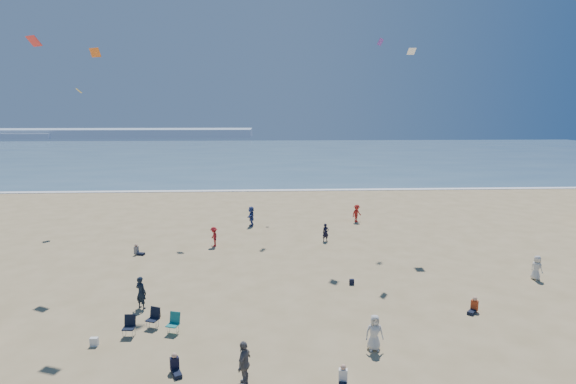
{
  "coord_description": "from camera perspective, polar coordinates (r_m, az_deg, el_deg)",
  "views": [
    {
      "loc": [
        0.96,
        -13.59,
        10.48
      ],
      "look_at": [
        2.0,
        8.0,
        6.55
      ],
      "focal_mm": 28.0,
      "sensor_mm": 36.0,
      "label": 1
    }
  ],
  "objects": [
    {
      "name": "white_tote",
      "position": [
        23.06,
        -23.39,
        -17.06
      ],
      "size": [
        0.35,
        0.2,
        0.4
      ],
      "primitive_type": "cube",
      "color": "white",
      "rests_on": "ground"
    },
    {
      "name": "kites_aloft",
      "position": [
        27.8,
        18.86,
        18.19
      ],
      "size": [
        44.19,
        41.94,
        28.04
      ],
      "color": "#1D8AE4",
      "rests_on": "ground"
    },
    {
      "name": "ocean",
      "position": [
        109.09,
        -3.27,
        4.8
      ],
      "size": [
        220.0,
        100.0,
        0.06
      ],
      "primitive_type": "cube",
      "color": "#476B84",
      "rests_on": "ground"
    },
    {
      "name": "black_backpack",
      "position": [
        24.76,
        -16.29,
        -14.69
      ],
      "size": [
        0.3,
        0.22,
        0.38
      ],
      "primitive_type": "cube",
      "color": "black",
      "rests_on": "ground"
    },
    {
      "name": "navy_bag",
      "position": [
        28.21,
        8.09,
        -11.23
      ],
      "size": [
        0.28,
        0.18,
        0.34
      ],
      "primitive_type": "cube",
      "color": "black",
      "rests_on": "ground"
    },
    {
      "name": "chair_cluster",
      "position": [
        23.21,
        -16.96,
        -15.64
      ],
      "size": [
        2.69,
        1.5,
        1.0
      ],
      "color": "black",
      "rests_on": "ground"
    },
    {
      "name": "standing_flyers",
      "position": [
        26.22,
        -0.29,
        -11.22
      ],
      "size": [
        30.68,
        32.65,
        1.84
      ],
      "color": "slate",
      "rests_on": "ground"
    },
    {
      "name": "headland_far",
      "position": [
        193.65,
        -21.27,
        6.99
      ],
      "size": [
        110.0,
        20.0,
        3.2
      ],
      "primitive_type": "cube",
      "color": "#7A8EA8",
      "rests_on": "ground"
    },
    {
      "name": "seated_group",
      "position": [
        22.08,
        -1.24,
        -16.79
      ],
      "size": [
        21.51,
        21.32,
        0.84
      ],
      "color": "silver",
      "rests_on": "ground"
    },
    {
      "name": "surf_line",
      "position": [
        59.52,
        -3.64,
        0.19
      ],
      "size": [
        220.0,
        1.2,
        0.08
      ],
      "primitive_type": "cube",
      "color": "white",
      "rests_on": "ground"
    },
    {
      "name": "headland_near",
      "position": [
        205.37,
        -32.41,
        6.08
      ],
      "size": [
        40.0,
        14.0,
        2.0
      ],
      "primitive_type": "cube",
      "color": "#7A8EA8",
      "rests_on": "ground"
    }
  ]
}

